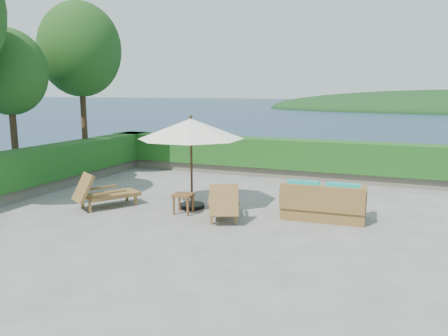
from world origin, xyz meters
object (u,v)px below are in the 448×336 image
at_px(lounge_right, 224,203).
at_px(wicker_loveseat, 323,204).
at_px(side_table, 183,197).
at_px(lounge_left, 103,193).
at_px(patio_umbrella, 191,130).

distance_m(lounge_right, wicker_loveseat, 2.38).
height_order(lounge_right, side_table, lounge_right).
relative_size(side_table, wicker_loveseat, 0.26).
bearing_deg(wicker_loveseat, lounge_left, -171.53).
bearing_deg(patio_umbrella, wicker_loveseat, 4.62).
relative_size(lounge_left, lounge_right, 1.02).
xyz_separation_m(patio_umbrella, lounge_right, (1.14, -0.61, -1.66)).
distance_m(patio_umbrella, wicker_loveseat, 3.76).
relative_size(patio_umbrella, wicker_loveseat, 1.77).
distance_m(patio_umbrella, lounge_left, 2.85).
bearing_deg(side_table, lounge_left, -172.47).
relative_size(patio_umbrella, side_table, 6.89).
xyz_separation_m(lounge_left, side_table, (2.19, 0.29, 0.01)).
bearing_deg(wicker_loveseat, side_table, -168.95).
xyz_separation_m(patio_umbrella, side_table, (0.04, -0.56, -1.64)).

